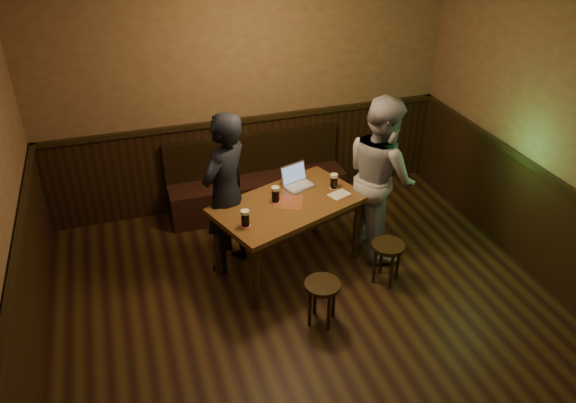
% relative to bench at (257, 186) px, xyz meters
% --- Properties ---
extents(room, '(5.04, 6.04, 2.84)m').
position_rel_bench_xyz_m(room, '(-0.01, -2.53, 0.89)').
color(room, black).
rests_on(room, ground).
extents(bench, '(2.20, 0.50, 0.95)m').
position_rel_bench_xyz_m(bench, '(0.00, 0.00, 0.00)').
color(bench, black).
rests_on(bench, ground).
extents(pub_table, '(1.72, 1.34, 0.82)m').
position_rel_bench_xyz_m(pub_table, '(0.00, -1.29, 0.39)').
color(pub_table, '#4E2D16').
rests_on(pub_table, ground).
extents(stool_left, '(0.39, 0.39, 0.46)m').
position_rel_bench_xyz_m(stool_left, '(0.03, -2.21, 0.06)').
color(stool_left, black).
rests_on(stool_left, ground).
extents(stool_right, '(0.36, 0.36, 0.46)m').
position_rel_bench_xyz_m(stool_right, '(0.89, -1.84, 0.06)').
color(stool_right, black).
rests_on(stool_right, ground).
extents(pint_left, '(0.11, 0.11, 0.17)m').
position_rel_bench_xyz_m(pint_left, '(-0.52, -1.57, 0.59)').
color(pint_left, red).
rests_on(pint_left, pub_table).
extents(pint_mid, '(0.11, 0.11, 0.17)m').
position_rel_bench_xyz_m(pint_mid, '(-0.12, -1.23, 0.59)').
color(pint_mid, red).
rests_on(pint_mid, pub_table).
extents(pint_right, '(0.11, 0.11, 0.17)m').
position_rel_bench_xyz_m(pint_right, '(0.55, -1.15, 0.58)').
color(pint_right, red).
rests_on(pint_right, pub_table).
extents(laptop, '(0.37, 0.33, 0.22)m').
position_rel_bench_xyz_m(laptop, '(0.20, -0.97, 0.56)').
color(laptop, silver).
rests_on(laptop, pub_table).
extents(menu, '(0.26, 0.22, 0.00)m').
position_rel_bench_xyz_m(menu, '(0.55, -1.30, 0.50)').
color(menu, silver).
rests_on(menu, pub_table).
extents(person_suit, '(0.77, 0.74, 1.78)m').
position_rel_bench_xyz_m(person_suit, '(-0.60, -1.06, 0.58)').
color(person_suit, black).
rests_on(person_suit, ground).
extents(person_grey, '(0.72, 0.90, 1.81)m').
position_rel_bench_xyz_m(person_grey, '(1.06, -1.22, 0.59)').
color(person_grey, '#98999E').
rests_on(person_grey, ground).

